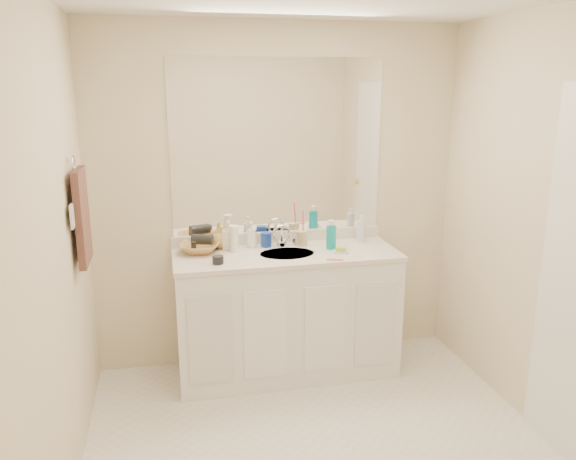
# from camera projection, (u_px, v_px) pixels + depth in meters

# --- Properties ---
(wall_back) EXTENTS (2.60, 0.02, 2.40)m
(wall_back) POSITION_uv_depth(u_px,v_px,m) (278.00, 198.00, 3.97)
(wall_back) COLOR beige
(wall_back) RESTS_ON floor
(wall_front) EXTENTS (2.60, 0.02, 2.40)m
(wall_front) POSITION_uv_depth(u_px,v_px,m) (469.00, 384.00, 1.52)
(wall_front) COLOR beige
(wall_front) RESTS_ON floor
(wall_left) EXTENTS (0.02, 2.60, 2.40)m
(wall_left) POSITION_uv_depth(u_px,v_px,m) (48.00, 268.00, 2.47)
(wall_left) COLOR beige
(wall_left) RESTS_ON floor
(wall_right) EXTENTS (0.02, 2.60, 2.40)m
(wall_right) POSITION_uv_depth(u_px,v_px,m) (563.00, 235.00, 3.02)
(wall_right) COLOR beige
(wall_right) RESTS_ON floor
(vanity_cabinet) EXTENTS (1.50, 0.55, 0.85)m
(vanity_cabinet) POSITION_uv_depth(u_px,v_px,m) (286.00, 315.00, 3.91)
(vanity_cabinet) COLOR white
(vanity_cabinet) RESTS_ON floor
(countertop) EXTENTS (1.52, 0.57, 0.03)m
(countertop) POSITION_uv_depth(u_px,v_px,m) (286.00, 255.00, 3.80)
(countertop) COLOR silver
(countertop) RESTS_ON vanity_cabinet
(backsplash) EXTENTS (1.52, 0.03, 0.08)m
(backsplash) POSITION_uv_depth(u_px,v_px,m) (279.00, 237.00, 4.03)
(backsplash) COLOR silver
(backsplash) RESTS_ON countertop
(sink_basin) EXTENTS (0.37, 0.37, 0.02)m
(sink_basin) POSITION_uv_depth(u_px,v_px,m) (287.00, 255.00, 3.78)
(sink_basin) COLOR beige
(sink_basin) RESTS_ON countertop
(faucet) EXTENTS (0.02, 0.02, 0.11)m
(faucet) POSITION_uv_depth(u_px,v_px,m) (282.00, 238.00, 3.93)
(faucet) COLOR silver
(faucet) RESTS_ON countertop
(mirror) EXTENTS (1.48, 0.01, 1.20)m
(mirror) POSITION_uv_depth(u_px,v_px,m) (278.00, 147.00, 3.88)
(mirror) COLOR white
(mirror) RESTS_ON wall_back
(blue_mug) EXTENTS (0.10, 0.10, 0.10)m
(blue_mug) POSITION_uv_depth(u_px,v_px,m) (266.00, 240.00, 3.92)
(blue_mug) COLOR #16389A
(blue_mug) RESTS_ON countertop
(tan_cup) EXTENTS (0.09, 0.09, 0.11)m
(tan_cup) POSITION_uv_depth(u_px,v_px,m) (302.00, 238.00, 3.95)
(tan_cup) COLOR #C1B588
(tan_cup) RESTS_ON countertop
(toothbrush) EXTENTS (0.02, 0.04, 0.21)m
(toothbrush) POSITION_uv_depth(u_px,v_px,m) (303.00, 225.00, 3.92)
(toothbrush) COLOR #F23F82
(toothbrush) RESTS_ON tan_cup
(mouthwash_bottle) EXTENTS (0.07, 0.07, 0.16)m
(mouthwash_bottle) POSITION_uv_depth(u_px,v_px,m) (331.00, 237.00, 3.87)
(mouthwash_bottle) COLOR #0D98A2
(mouthwash_bottle) RESTS_ON countertop
(clear_pump_bottle) EXTENTS (0.08, 0.08, 0.16)m
(clear_pump_bottle) POSITION_uv_depth(u_px,v_px,m) (361.00, 231.00, 4.03)
(clear_pump_bottle) COLOR silver
(clear_pump_bottle) RESTS_ON countertop
(soap_dish) EXTENTS (0.10, 0.09, 0.01)m
(soap_dish) POSITION_uv_depth(u_px,v_px,m) (341.00, 252.00, 3.79)
(soap_dish) COLOR silver
(soap_dish) RESTS_ON countertop
(green_soap) EXTENTS (0.08, 0.07, 0.02)m
(green_soap) POSITION_uv_depth(u_px,v_px,m) (341.00, 249.00, 3.79)
(green_soap) COLOR #A1C12F
(green_soap) RESTS_ON soap_dish
(orange_comb) EXTENTS (0.11, 0.05, 0.00)m
(orange_comb) POSITION_uv_depth(u_px,v_px,m) (335.00, 260.00, 3.63)
(orange_comb) COLOR #EB5418
(orange_comb) RESTS_ON countertop
(dark_jar) EXTENTS (0.08, 0.08, 0.05)m
(dark_jar) POSITION_uv_depth(u_px,v_px,m) (218.00, 260.00, 3.55)
(dark_jar) COLOR black
(dark_jar) RESTS_ON countertop
(extra_white_bottle) EXTENTS (0.06, 0.06, 0.18)m
(extra_white_bottle) POSITION_uv_depth(u_px,v_px,m) (234.00, 239.00, 3.79)
(extra_white_bottle) COLOR white
(extra_white_bottle) RESTS_ON countertop
(soap_bottle_white) EXTENTS (0.08, 0.08, 0.18)m
(soap_bottle_white) POSITION_uv_depth(u_px,v_px,m) (251.00, 235.00, 3.90)
(soap_bottle_white) COLOR white
(soap_bottle_white) RESTS_ON countertop
(soap_bottle_cream) EXTENTS (0.10, 0.10, 0.20)m
(soap_bottle_cream) POSITION_uv_depth(u_px,v_px,m) (229.00, 235.00, 3.86)
(soap_bottle_cream) COLOR #F1E5C5
(soap_bottle_cream) RESTS_ON countertop
(soap_bottle_yellow) EXTENTS (0.15, 0.15, 0.15)m
(soap_bottle_yellow) POSITION_uv_depth(u_px,v_px,m) (221.00, 237.00, 3.88)
(soap_bottle_yellow) COLOR gold
(soap_bottle_yellow) RESTS_ON countertop
(wicker_basket) EXTENTS (0.32, 0.32, 0.06)m
(wicker_basket) POSITION_uv_depth(u_px,v_px,m) (200.00, 248.00, 3.79)
(wicker_basket) COLOR #AF8146
(wicker_basket) RESTS_ON countertop
(hair_dryer) EXTENTS (0.16, 0.11, 0.07)m
(hair_dryer) POSITION_uv_depth(u_px,v_px,m) (202.00, 239.00, 3.78)
(hair_dryer) COLOR black
(hair_dryer) RESTS_ON wicker_basket
(towel_ring) EXTENTS (0.01, 0.11, 0.11)m
(towel_ring) POSITION_uv_depth(u_px,v_px,m) (73.00, 165.00, 3.12)
(towel_ring) COLOR silver
(towel_ring) RESTS_ON wall_left
(hand_towel) EXTENTS (0.04, 0.32, 0.55)m
(hand_towel) POSITION_uv_depth(u_px,v_px,m) (82.00, 217.00, 3.20)
(hand_towel) COLOR #3A231F
(hand_towel) RESTS_ON towel_ring
(switch_plate) EXTENTS (0.01, 0.08, 0.13)m
(switch_plate) POSITION_uv_depth(u_px,v_px,m) (72.00, 216.00, 3.00)
(switch_plate) COLOR silver
(switch_plate) RESTS_ON wall_left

